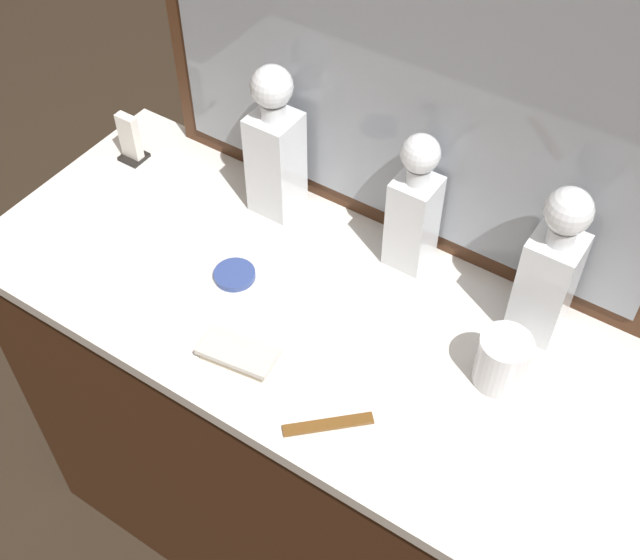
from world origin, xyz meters
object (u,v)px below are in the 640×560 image
(crystal_decanter_center, at_px, (414,214))
(napkin_holder, at_px, (131,141))
(crystal_decanter_far_right, at_px, (548,277))
(crystal_tumbler_far_left, at_px, (502,362))
(porcelain_dish, at_px, (235,275))
(tortoiseshell_comb, at_px, (328,424))
(silver_brush_front, at_px, (238,354))
(crystal_decanter_right, at_px, (275,155))

(crystal_decanter_center, bearing_deg, napkin_holder, -174.20)
(crystal_decanter_far_right, bearing_deg, napkin_holder, -177.16)
(crystal_decanter_far_right, bearing_deg, crystal_decanter_center, 175.66)
(crystal_tumbler_far_left, xyz_separation_m, porcelain_dish, (-0.50, -0.06, -0.04))
(tortoiseshell_comb, relative_size, napkin_holder, 1.09)
(porcelain_dish, xyz_separation_m, napkin_holder, (-0.39, 0.15, 0.04))
(crystal_decanter_center, height_order, napkin_holder, crystal_decanter_center)
(crystal_tumbler_far_left, distance_m, silver_brush_front, 0.44)
(crystal_decanter_far_right, relative_size, napkin_holder, 2.84)
(silver_brush_front, bearing_deg, crystal_decanter_right, 115.34)
(crystal_decanter_right, height_order, porcelain_dish, crystal_decanter_right)
(crystal_tumbler_far_left, bearing_deg, crystal_decanter_center, 148.31)
(silver_brush_front, distance_m, napkin_holder, 0.59)
(crystal_tumbler_far_left, height_order, napkin_holder, napkin_holder)
(crystal_decanter_right, distance_m, silver_brush_front, 0.40)
(porcelain_dish, bearing_deg, crystal_tumbler_far_left, 6.70)
(porcelain_dish, relative_size, tortoiseshell_comb, 0.65)
(crystal_decanter_far_right, xyz_separation_m, porcelain_dish, (-0.51, -0.20, -0.12))
(crystal_tumbler_far_left, relative_size, tortoiseshell_comb, 0.84)
(silver_brush_front, relative_size, porcelain_dish, 1.81)
(crystal_decanter_right, height_order, crystal_decanter_center, crystal_decanter_right)
(crystal_decanter_right, height_order, napkin_holder, crystal_decanter_right)
(napkin_holder, bearing_deg, silver_brush_front, -30.55)
(silver_brush_front, xyz_separation_m, porcelain_dish, (-0.12, 0.14, -0.01))
(crystal_decanter_center, bearing_deg, silver_brush_front, -109.24)
(crystal_decanter_center, relative_size, porcelain_dish, 3.71)
(crystal_decanter_center, distance_m, napkin_holder, 0.64)
(porcelain_dish, bearing_deg, tortoiseshell_comb, -28.43)
(crystal_tumbler_far_left, bearing_deg, silver_brush_front, -152.07)
(porcelain_dish, bearing_deg, crystal_decanter_far_right, 21.33)
(crystal_decanter_far_right, height_order, crystal_tumbler_far_left, crystal_decanter_far_right)
(crystal_tumbler_far_left, height_order, silver_brush_front, crystal_tumbler_far_left)
(crystal_decanter_right, xyz_separation_m, tortoiseshell_comb, (0.36, -0.37, -0.13))
(napkin_holder, bearing_deg, crystal_decanter_right, 8.17)
(silver_brush_front, bearing_deg, porcelain_dish, 129.43)
(crystal_decanter_far_right, relative_size, crystal_tumbler_far_left, 3.12)
(crystal_decanter_center, relative_size, silver_brush_front, 2.05)
(crystal_decanter_center, xyz_separation_m, silver_brush_front, (-0.13, -0.36, -0.10))
(crystal_decanter_right, distance_m, tortoiseshell_comb, 0.54)
(crystal_decanter_right, bearing_deg, silver_brush_front, -64.66)
(crystal_tumbler_far_left, bearing_deg, crystal_decanter_far_right, 88.11)
(porcelain_dish, height_order, napkin_holder, napkin_holder)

